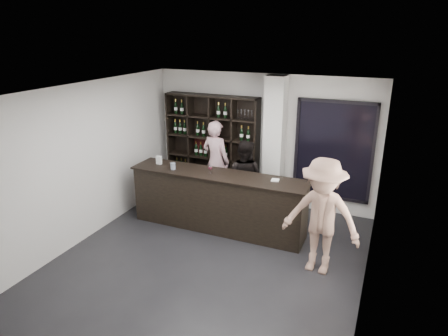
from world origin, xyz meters
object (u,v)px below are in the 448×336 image
at_px(taster_pink, 216,161).
at_px(taster_black, 244,178).
at_px(wine_shelf, 212,147).
at_px(customer, 321,217).
at_px(tasting_counter, 218,201).

height_order(taster_pink, taster_black, taster_pink).
height_order(wine_shelf, taster_black, wine_shelf).
distance_m(wine_shelf, customer, 3.62).
height_order(wine_shelf, customer, wine_shelf).
distance_m(tasting_counter, taster_pink, 1.49).
bearing_deg(taster_black, wine_shelf, -30.82).
distance_m(taster_black, customer, 2.37).
bearing_deg(tasting_counter, taster_black, 72.27).
bearing_deg(taster_black, taster_pink, -28.14).
xyz_separation_m(taster_pink, taster_black, (0.88, -0.52, -0.11)).
relative_size(wine_shelf, customer, 1.24).
xyz_separation_m(wine_shelf, customer, (2.91, -2.15, -0.23)).
distance_m(tasting_counter, customer, 2.25).
bearing_deg(taster_pink, tasting_counter, 126.67).
xyz_separation_m(wine_shelf, taster_pink, (0.17, -0.17, -0.26)).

